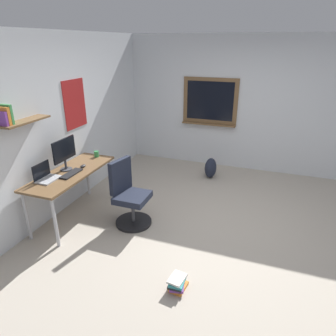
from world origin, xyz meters
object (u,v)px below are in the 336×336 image
Objects in this scene: laptop at (46,176)px; keyboard at (71,174)px; coffee_mug at (96,154)px; backpack at (211,168)px; desk at (71,176)px; computer_mouse at (83,166)px; office_chair at (129,197)px; book_stack_on_floor at (178,283)px; monitor_primary at (64,152)px.

laptop reaches higher than keyboard.
backpack is at bearing -47.34° from coffee_mug.
computer_mouse is (0.21, -0.07, 0.09)m from desk.
office_chair is 0.87m from keyboard.
office_chair is (0.13, -0.84, -0.25)m from desk.
computer_mouse reaches higher than keyboard.
book_stack_on_floor is at bearing -104.49° from laptop.
keyboard reaches higher than book_stack_on_floor.
laptop is at bearing 115.66° from office_chair.
backpack is at bearing -39.25° from monitor_primary.
monitor_primary is (0.37, -0.05, 0.22)m from laptop.
coffee_mug is 0.38× the size of book_stack_on_floor.
keyboard is at bearing 66.65° from book_stack_on_floor.
computer_mouse reaches higher than backpack.
office_chair reaches higher than book_stack_on_floor.
desk is at bearing 65.54° from book_stack_on_floor.
book_stack_on_floor is at bearing -174.05° from backpack.
book_stack_on_floor is (-1.00, -1.06, -0.34)m from office_chair.
office_chair is 1.49m from book_stack_on_floor.
computer_mouse reaches higher than desk.
desk is 0.24m from computer_mouse.
computer_mouse reaches higher than book_stack_on_floor.
office_chair is 9.13× the size of computer_mouse.
backpack is at bearing -38.79° from computer_mouse.
monitor_primary reaches higher than desk.
computer_mouse is (0.28, 0.00, 0.01)m from keyboard.
desk is at bearing 99.04° from office_chair.
office_chair reaches higher than coffee_mug.
book_stack_on_floor is at bearing -114.46° from desk.
keyboard is 2.10m from book_stack_on_floor.
computer_mouse is at bearing 84.73° from office_chair.
coffee_mug is at bearing -10.40° from monitor_primary.
office_chair is 10.33× the size of coffee_mug.
computer_mouse is 0.45m from coffee_mug.
office_chair is 1.15m from laptop.
monitor_primary reaches higher than office_chair.
keyboard is at bearing -176.05° from coffee_mug.
backpack is (2.17, -1.52, -0.55)m from keyboard.
laptop is 0.67× the size of monitor_primary.
desk is at bearing -112.37° from monitor_primary.
keyboard is 0.73m from coffee_mug.
laptop is (-0.34, 0.14, 0.13)m from desk.
desk is 0.14m from keyboard.
monitor_primary is 1.19× the size of backpack.
coffee_mug is at bearing 3.95° from keyboard.
laptop is (-0.47, 0.98, 0.38)m from office_chair.
laptop is 3.37× the size of coffee_mug.
monitor_primary is 0.33m from keyboard.
monitor_primary is (0.04, 0.09, 0.35)m from desk.
coffee_mug is (0.44, 0.05, 0.03)m from computer_mouse.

